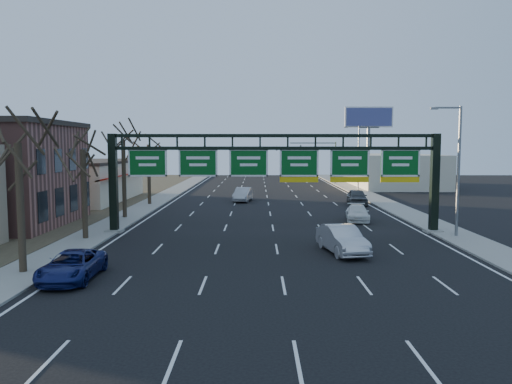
{
  "coord_description": "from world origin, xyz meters",
  "views": [
    {
      "loc": [
        -1.18,
        -28.18,
        6.31
      ],
      "look_at": [
        -1.29,
        5.46,
        3.2
      ],
      "focal_mm": 35.0,
      "sensor_mm": 36.0,
      "label": 1
    }
  ],
  "objects_px": {
    "sign_gantry": "(276,169)",
    "car_white_wagon": "(357,213)",
    "car_silver_sedan": "(342,239)",
    "car_blue_suv": "(72,266)"
  },
  "relations": [
    {
      "from": "car_blue_suv",
      "to": "car_white_wagon",
      "type": "relative_size",
      "value": 1.06
    },
    {
      "from": "sign_gantry",
      "to": "car_white_wagon",
      "type": "distance_m",
      "value": 9.89
    },
    {
      "from": "sign_gantry",
      "to": "car_white_wagon",
      "type": "relative_size",
      "value": 5.41
    },
    {
      "from": "car_blue_suv",
      "to": "car_silver_sedan",
      "type": "height_order",
      "value": "car_silver_sedan"
    },
    {
      "from": "sign_gantry",
      "to": "car_silver_sedan",
      "type": "bearing_deg",
      "value": -62.96
    },
    {
      "from": "car_white_wagon",
      "to": "sign_gantry",
      "type": "bearing_deg",
      "value": -133.96
    },
    {
      "from": "sign_gantry",
      "to": "car_silver_sedan",
      "type": "distance_m",
      "value": 8.89
    },
    {
      "from": "car_blue_suv",
      "to": "car_silver_sedan",
      "type": "xyz_separation_m",
      "value": [
        13.76,
        5.92,
        0.14
      ]
    },
    {
      "from": "car_silver_sedan",
      "to": "car_white_wagon",
      "type": "height_order",
      "value": "car_silver_sedan"
    },
    {
      "from": "sign_gantry",
      "to": "car_white_wagon",
      "type": "bearing_deg",
      "value": 38.35
    }
  ]
}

